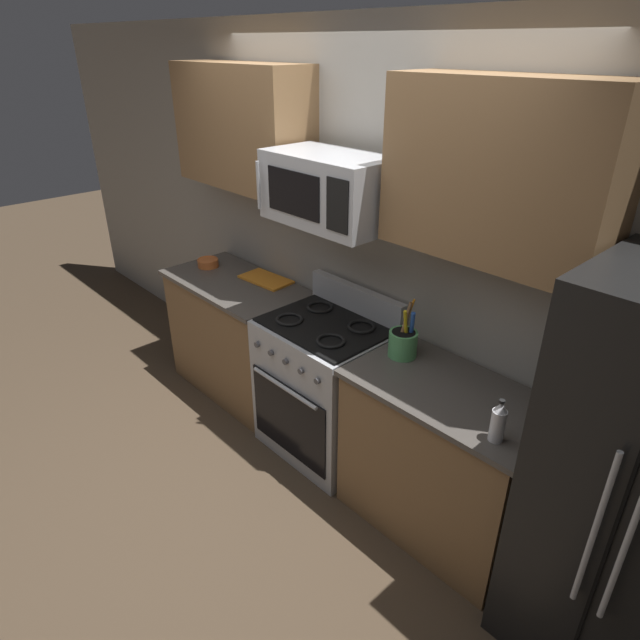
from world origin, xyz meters
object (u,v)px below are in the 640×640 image
(cutting_board, at_px, (266,279))
(utensil_crock, at_px, (403,342))
(bottle_vinegar, at_px, (498,422))
(prep_bowl, at_px, (208,262))
(microwave, at_px, (329,189))
(range_oven, at_px, (325,386))

(cutting_board, bearing_deg, utensil_crock, -4.16)
(utensil_crock, distance_m, bottle_vinegar, 0.78)
(utensil_crock, relative_size, cutting_board, 0.86)
(prep_bowl, bearing_deg, microwave, 0.37)
(prep_bowl, bearing_deg, range_oven, -0.77)
(range_oven, distance_m, microwave, 1.27)
(cutting_board, relative_size, prep_bowl, 2.39)
(bottle_vinegar, bearing_deg, microwave, 170.72)
(microwave, bearing_deg, cutting_board, 169.57)
(utensil_crock, xyz_separation_m, cutting_board, (-1.35, 0.10, -0.07))
(utensil_crock, relative_size, prep_bowl, 2.07)
(prep_bowl, bearing_deg, utensil_crock, 1.84)
(bottle_vinegar, bearing_deg, cutting_board, 170.27)
(range_oven, xyz_separation_m, utensil_crock, (0.54, 0.08, 0.52))
(bottle_vinegar, bearing_deg, prep_bowl, 175.63)
(range_oven, bearing_deg, bottle_vinegar, -8.11)
(microwave, xyz_separation_m, utensil_crock, (0.54, 0.05, -0.75))
(range_oven, relative_size, microwave, 1.48)
(microwave, distance_m, utensil_crock, 0.92)
(cutting_board, xyz_separation_m, prep_bowl, (-0.52, -0.16, 0.02))
(cutting_board, height_order, prep_bowl, prep_bowl)
(microwave, height_order, bottle_vinegar, microwave)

